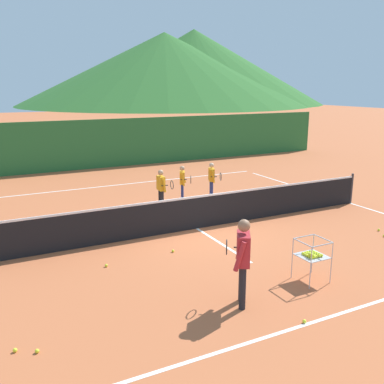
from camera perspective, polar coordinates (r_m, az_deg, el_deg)
The scene contains 21 objects.
ground_plane at distance 12.34m, azimuth 0.66°, elevation -4.89°, with size 120.00×120.00×0.00m, color #BC6038.
line_baseline_near at distance 8.38m, azimuth 18.52°, elevation -15.29°, with size 12.06×0.08×0.01m, color white.
line_baseline_far at distance 18.03m, azimuth -8.77°, elevation 1.06°, with size 12.06×0.08×0.01m, color white.
line_sideline_east at distance 15.93m, azimuth 20.27°, elevation -1.39°, with size 0.08×11.74×0.01m, color white.
line_service_center at distance 12.34m, azimuth 0.66°, elevation -4.88°, with size 0.08×5.50×0.01m, color white.
tennis_net at distance 12.19m, azimuth 0.67°, elevation -2.67°, with size 12.17×0.08×1.05m.
instructor at distance 7.94m, azimuth 6.75°, elevation -8.25°, with size 0.55×0.83×1.68m.
student_0 at distance 14.02m, azimuth -4.10°, elevation 0.82°, with size 0.41×0.66×1.34m.
student_1 at distance 15.07m, azimuth -1.25°, elevation 1.61°, with size 0.41×0.70×1.26m.
student_2 at distance 15.44m, azimuth 2.66°, elevation 2.00°, with size 0.42×0.71×1.31m.
ball_cart at distance 9.33m, azimuth 15.69°, elevation -8.03°, with size 0.58×0.58×0.90m.
tennis_ball_0 at distance 7.55m, azimuth -22.50°, elevation -18.89°, with size 0.07×0.07×0.07m, color yellow.
tennis_ball_1 at distance 7.98m, azimuth 14.73°, elevation -16.31°, with size 0.07×0.07×0.07m, color yellow.
tennis_ball_2 at distance 12.79m, azimuth 24.22°, elevation -5.32°, with size 0.07×0.07×0.07m, color yellow.
tennis_ball_3 at distance 10.66m, azimuth -2.55°, elevation -7.84°, with size 0.07×0.07×0.07m, color yellow.
tennis_ball_5 at distance 7.41m, azimuth -19.93°, elevation -19.28°, with size 0.07×0.07×0.07m, color yellow.
tennis_ball_6 at distance 13.23m, azimuth 23.61°, elevation -4.64°, with size 0.07×0.07×0.07m, color yellow.
tennis_ball_8 at distance 10.03m, azimuth -11.35°, elevation -9.57°, with size 0.07×0.07×0.07m, color yellow.
windscreen_fence at distance 21.61m, azimuth -12.27°, elevation 6.27°, with size 26.54×0.08×2.39m, color #286B33.
hill_0 at distance 92.36m, azimuth -3.64°, elevation 16.04°, with size 59.94×59.94×14.46m, color #2D6628.
hill_1 at distance 97.54m, azimuth 0.26°, elevation 16.31°, with size 55.60×55.60×15.67m, color #2D6628.
Camera 1 is at (-5.41, -10.34, 4.01)m, focal length 40.06 mm.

